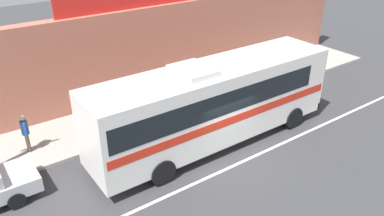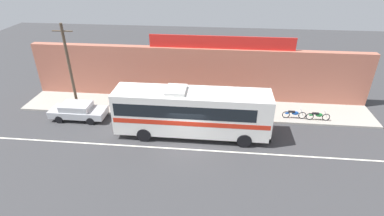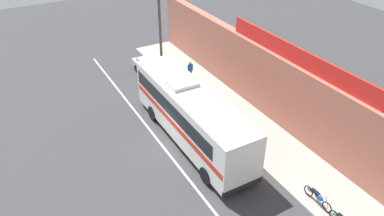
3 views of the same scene
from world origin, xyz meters
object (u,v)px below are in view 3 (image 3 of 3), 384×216
object	(u,v)px
intercity_bus	(191,113)
parked_car	(151,68)
utility_pole	(160,26)
pedestrian_far_left	(190,69)
motorcycle_black	(317,197)

from	to	relation	value
intercity_bus	parked_car	size ratio (longest dim) A/B	2.50
intercity_bus	utility_pole	size ratio (longest dim) A/B	1.53
intercity_bus	pedestrian_far_left	distance (m)	7.88
intercity_bus	parked_car	world-z (taller)	intercity_bus
parked_car	utility_pole	xyz separation A→B (m)	(-0.66, 1.31, 3.21)
intercity_bus	utility_pole	distance (m)	10.62
motorcycle_black	pedestrian_far_left	size ratio (longest dim) A/B	1.13
intercity_bus	motorcycle_black	distance (m)	8.77
intercity_bus	pedestrian_far_left	bearing A→B (deg)	151.08
intercity_bus	motorcycle_black	bearing A→B (deg)	20.24
intercity_bus	parked_car	distance (m)	9.63
intercity_bus	utility_pole	xyz separation A→B (m)	(-10.09, 2.73, 1.88)
pedestrian_far_left	intercity_bus	bearing A→B (deg)	-28.92
intercity_bus	pedestrian_far_left	xyz separation A→B (m)	(-6.85, 3.78, -0.94)
parked_car	utility_pole	bearing A→B (deg)	116.92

